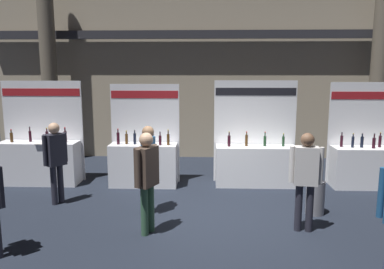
% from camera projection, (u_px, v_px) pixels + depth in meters
% --- Properties ---
extents(ground_plane, '(27.16, 27.16, 0.00)m').
position_uv_depth(ground_plane, '(212.00, 215.00, 7.26)').
color(ground_plane, black).
extents(hall_colonnade, '(13.58, 1.20, 6.88)m').
position_uv_depth(hall_colonnade, '(211.00, 47.00, 11.59)').
color(hall_colonnade, tan).
rests_on(hall_colonnade, ground_plane).
extents(exhibitor_booth_0, '(1.97, 0.70, 2.48)m').
position_uv_depth(exhibitor_booth_0, '(40.00, 158.00, 9.26)').
color(exhibitor_booth_0, white).
rests_on(exhibitor_booth_0, ground_plane).
extents(exhibitor_booth_1, '(1.66, 0.66, 2.41)m').
position_uv_depth(exhibitor_booth_1, '(144.00, 160.00, 9.12)').
color(exhibitor_booth_1, white).
rests_on(exhibitor_booth_1, ground_plane).
extents(exhibitor_booth_2, '(1.98, 0.66, 2.50)m').
position_uv_depth(exhibitor_booth_2, '(255.00, 160.00, 9.14)').
color(exhibitor_booth_2, white).
rests_on(exhibitor_booth_2, ground_plane).
extents(exhibitor_booth_3, '(1.60, 0.66, 2.46)m').
position_uv_depth(exhibitor_booth_3, '(364.00, 162.00, 8.97)').
color(exhibitor_booth_3, white).
rests_on(exhibitor_booth_3, ground_plane).
extents(trash_bin, '(0.35, 0.35, 0.66)m').
position_uv_depth(trash_bin, '(315.00, 197.00, 7.30)').
color(trash_bin, slate).
rests_on(trash_bin, ground_plane).
extents(visitor_0, '(0.38, 0.52, 1.74)m').
position_uv_depth(visitor_0, '(147.00, 174.00, 6.31)').
color(visitor_0, '#33563D').
rests_on(visitor_0, ground_plane).
extents(visitor_1, '(0.23, 0.57, 1.71)m').
position_uv_depth(visitor_1, '(149.00, 162.00, 7.26)').
color(visitor_1, '#33563D').
rests_on(visitor_1, ground_plane).
extents(visitor_3, '(0.42, 0.45, 1.70)m').
position_uv_depth(visitor_3, '(56.00, 156.00, 7.75)').
color(visitor_3, '#23232D').
rests_on(visitor_3, ground_plane).
extents(visitor_6, '(0.55, 0.26, 1.71)m').
position_uv_depth(visitor_6, '(306.00, 174.00, 6.41)').
color(visitor_6, '#23232D').
rests_on(visitor_6, ground_plane).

